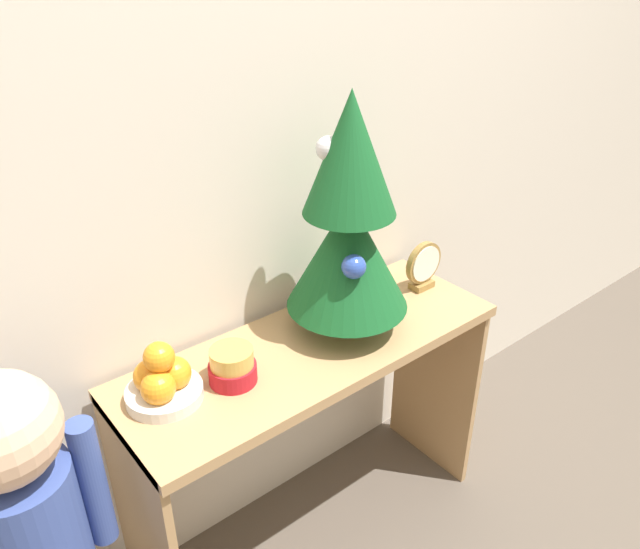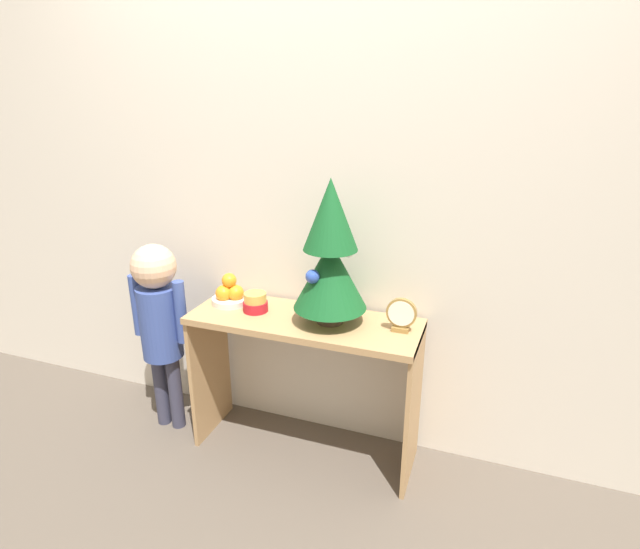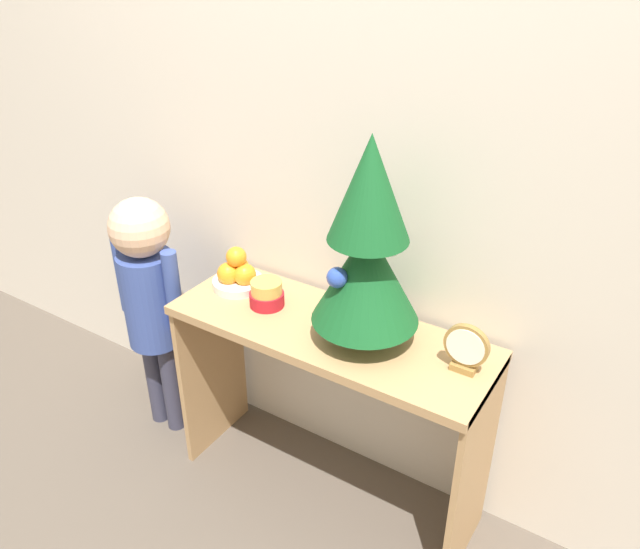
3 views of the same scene
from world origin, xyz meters
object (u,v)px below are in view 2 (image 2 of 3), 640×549
object	(u,v)px
singing_bowl	(255,303)
fruit_bowl	(230,293)
desk_clock	(401,315)
mini_tree	(330,255)
child_figure	(159,313)

from	to	relation	value
singing_bowl	fruit_bowl	bearing A→B (deg)	164.50
fruit_bowl	desk_clock	bearing A→B (deg)	-1.77
desk_clock	mini_tree	bearing A→B (deg)	-177.49
fruit_bowl	singing_bowl	xyz separation A→B (m)	(0.16, -0.04, -0.01)
fruit_bowl	desk_clock	world-z (taller)	fruit_bowl
mini_tree	fruit_bowl	size ratio (longest dim) A/B	3.60
singing_bowl	child_figure	xyz separation A→B (m)	(-0.50, -0.06, -0.10)
fruit_bowl	child_figure	xyz separation A→B (m)	(-0.34, -0.10, -0.11)
mini_tree	singing_bowl	world-z (taller)	mini_tree
desk_clock	child_figure	distance (m)	1.17
mini_tree	child_figure	distance (m)	0.93
mini_tree	fruit_bowl	distance (m)	0.57
child_figure	singing_bowl	bearing A→B (deg)	6.69
mini_tree	desk_clock	size ratio (longest dim) A/B	4.24
mini_tree	child_figure	world-z (taller)	mini_tree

